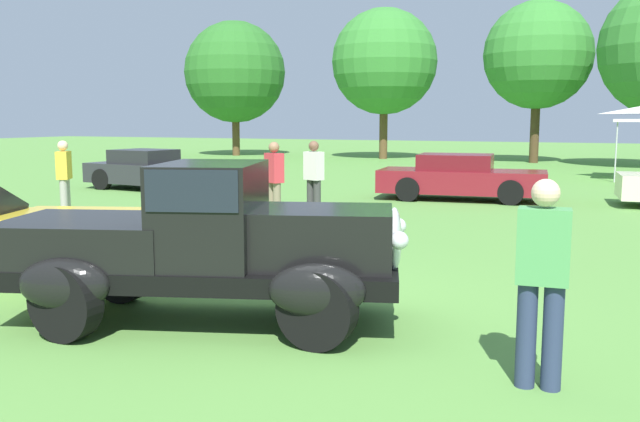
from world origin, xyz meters
TOP-DOWN VIEW (x-y plane):
  - ground_plane at (0.00, 0.00)m, footprint 120.00×120.00m
  - feature_pickup_truck at (-0.33, -0.57)m, footprint 4.36×2.75m
  - show_car_charcoal at (-9.63, 10.46)m, footprint 4.03×2.09m
  - show_car_burgundy at (-0.21, 11.55)m, footprint 4.49×2.13m
  - spectator_near_truck at (-7.36, 4.72)m, footprint 0.40×0.47m
  - spectator_between_cars at (3.10, -1.02)m, footprint 0.42×0.27m
  - spectator_by_row at (-2.81, 5.81)m, footprint 0.47×0.41m
  - spectator_far_side at (-2.32, 6.70)m, footprint 0.46×0.37m
  - treeline_far_left at (-17.16, 28.63)m, footprint 5.88×5.88m
  - treeline_mid_left at (-8.08, 28.85)m, footprint 5.63×5.63m
  - treeline_center at (-0.18, 28.57)m, footprint 5.21×5.21m

SIDE VIEW (x-z plane):
  - ground_plane at x=0.00m, z-range 0.00..0.00m
  - show_car_charcoal at x=-9.63m, z-range -0.01..1.21m
  - show_car_burgundy at x=-0.21m, z-range -0.01..1.21m
  - feature_pickup_truck at x=-0.33m, z-range 0.01..1.71m
  - spectator_near_truck at x=-7.36m, z-range 0.07..1.76m
  - spectator_between_cars at x=3.10m, z-range 0.07..1.76m
  - spectator_by_row at x=-2.81m, z-range 0.07..1.76m
  - spectator_far_side at x=-2.32m, z-range 0.07..1.76m
  - treeline_far_left at x=-17.16m, z-range 0.96..8.77m
  - treeline_mid_left at x=-8.08m, z-range 1.18..9.19m
  - treeline_center at x=-0.18m, z-range 1.29..9.12m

